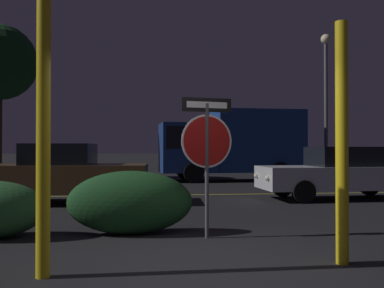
% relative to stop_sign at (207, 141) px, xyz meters
% --- Properties ---
extents(ground_plane, '(260.00, 260.00, 0.00)m').
position_rel_stop_sign_xyz_m(ground_plane, '(-0.31, -1.53, -1.53)').
color(ground_plane, black).
extents(road_center_stripe, '(37.11, 0.12, 0.01)m').
position_rel_stop_sign_xyz_m(road_center_stripe, '(-0.31, 6.33, -1.53)').
color(road_center_stripe, gold).
rests_on(road_center_stripe, ground_plane).
extents(stop_sign, '(0.83, 0.19, 2.21)m').
position_rel_stop_sign_xyz_m(stop_sign, '(0.00, 0.00, 0.00)').
color(stop_sign, '#4C4C51').
rests_on(stop_sign, ground_plane).
extents(yellow_pole_left, '(0.15, 0.15, 3.23)m').
position_rel_stop_sign_xyz_m(yellow_pole_left, '(-2.08, -1.84, 0.09)').
color(yellow_pole_left, yellow).
rests_on(yellow_pole_left, ground_plane).
extents(yellow_pole_right, '(0.16, 0.16, 2.97)m').
position_rel_stop_sign_xyz_m(yellow_pole_right, '(1.42, -1.68, -0.05)').
color(yellow_pole_right, yellow).
rests_on(yellow_pole_right, ground_plane).
extents(hedge_bush_2, '(2.06, 0.83, 1.04)m').
position_rel_stop_sign_xyz_m(hedge_bush_2, '(-1.21, 0.45, -1.01)').
color(hedge_bush_2, '#1E4C23').
rests_on(hedge_bush_2, ground_plane).
extents(passing_car_2, '(4.39, 2.04, 1.54)m').
position_rel_stop_sign_xyz_m(passing_car_2, '(-3.05, 4.69, -0.77)').
color(passing_car_2, brown).
rests_on(passing_car_2, ground_plane).
extents(passing_car_3, '(4.55, 1.87, 1.46)m').
position_rel_stop_sign_xyz_m(passing_car_3, '(4.48, 4.78, -0.81)').
color(passing_car_3, silver).
rests_on(passing_car_3, ground_plane).
extents(delivery_truck, '(6.38, 2.61, 3.12)m').
position_rel_stop_sign_xyz_m(delivery_truck, '(2.83, 11.93, 0.13)').
color(delivery_truck, navy).
rests_on(delivery_truck, ground_plane).
extents(street_lamp, '(0.44, 0.44, 6.60)m').
position_rel_stop_sign_xyz_m(street_lamp, '(7.18, 11.80, 2.73)').
color(street_lamp, '#4C4C51').
rests_on(street_lamp, ground_plane).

